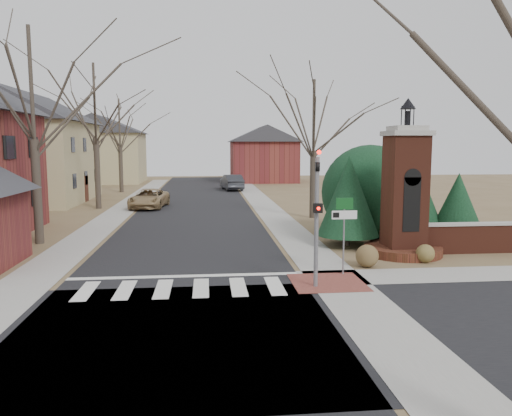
{
  "coord_description": "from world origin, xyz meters",
  "views": [
    {
      "loc": [
        0.82,
        -14.87,
        4.56
      ],
      "look_at": [
        2.89,
        6.0,
        1.92
      ],
      "focal_mm": 35.0,
      "sensor_mm": 36.0,
      "label": 1
    }
  ],
  "objects": [
    {
      "name": "sidewalk_right_main",
      "position": [
        5.2,
        22.0,
        0.01
      ],
      "size": [
        2.0,
        60.0,
        0.02
      ],
      "primitive_type": "cube",
      "color": "gray",
      "rests_on": "ground"
    },
    {
      "name": "evergreen_mass",
      "position": [
        9.0,
        9.5,
        2.4
      ],
      "size": [
        4.8,
        4.8,
        4.8
      ],
      "primitive_type": "sphere",
      "color": "black",
      "rests_on": "ground"
    },
    {
      "name": "pickup_truck",
      "position": [
        -3.4,
        22.08,
        0.69
      ],
      "size": [
        2.83,
        5.18,
        1.38
      ],
      "primitive_type": "imported",
      "rotation": [
        0.0,
        0.0,
        -0.11
      ],
      "color": "#9F8257",
      "rests_on": "ground"
    },
    {
      "name": "stop_bar",
      "position": [
        0.0,
        2.3,
        0.01
      ],
      "size": [
        8.0,
        0.35,
        0.02
      ],
      "primitive_type": "cube",
      "color": "silver",
      "rests_on": "ground"
    },
    {
      "name": "distant_car",
      "position": [
        3.4,
        36.2,
        0.8
      ],
      "size": [
        2.36,
        5.02,
        1.59
      ],
      "primitive_type": "imported",
      "rotation": [
        0.0,
        0.0,
        3.28
      ],
      "color": "#32343A",
      "rests_on": "ground"
    },
    {
      "name": "house_distant_left",
      "position": [
        -12.01,
        48.0,
        4.25
      ],
      "size": [
        10.8,
        8.8,
        8.53
      ],
      "color": "tan",
      "rests_on": "ground"
    },
    {
      "name": "bare_tree_0",
      "position": [
        -7.0,
        9.0,
        7.7
      ],
      "size": [
        8.05,
        8.05,
        11.15
      ],
      "color": "#473D33",
      "rests_on": "ground"
    },
    {
      "name": "crosswalk_zone",
      "position": [
        0.0,
        0.8,
        0.01
      ],
      "size": [
        8.0,
        2.2,
        0.02
      ],
      "primitive_type": "cube",
      "color": "silver",
      "rests_on": "ground"
    },
    {
      "name": "house_distant_right",
      "position": [
        7.99,
        47.99,
        3.65
      ],
      "size": [
        8.8,
        8.8,
        7.3
      ],
      "color": "maroon",
      "rests_on": "ground"
    },
    {
      "name": "bare_tree_2",
      "position": [
        -7.5,
        35.0,
        7.03
      ],
      "size": [
        7.35,
        7.35,
        10.19
      ],
      "color": "#473D33",
      "rests_on": "ground"
    },
    {
      "name": "brick_gate_monument",
      "position": [
        9.0,
        4.99,
        2.17
      ],
      "size": [
        3.2,
        3.2,
        6.47
      ],
      "color": "#58261A",
      "rests_on": "ground"
    },
    {
      "name": "bare_tree_3",
      "position": [
        7.5,
        16.0,
        6.69
      ],
      "size": [
        7.0,
        7.0,
        9.7
      ],
      "color": "#473D33",
      "rests_on": "ground"
    },
    {
      "name": "ground",
      "position": [
        0.0,
        0.0,
        0.0
      ],
      "size": [
        120.0,
        120.0,
        0.0
      ],
      "primitive_type": "plane",
      "color": "brown",
      "rests_on": "ground"
    },
    {
      "name": "main_street",
      "position": [
        0.0,
        22.0,
        0.01
      ],
      "size": [
        8.0,
        70.0,
        0.01
      ],
      "primitive_type": "cube",
      "color": "black",
      "rests_on": "ground"
    },
    {
      "name": "evergreen_mid",
      "position": [
        10.5,
        8.2,
        2.6
      ],
      "size": [
        3.4,
        3.4,
        4.7
      ],
      "color": "#473D33",
      "rests_on": "ground"
    },
    {
      "name": "brick_garden_wall",
      "position": [
        13.5,
        5.0,
        0.66
      ],
      "size": [
        7.5,
        0.5,
        1.3
      ],
      "color": "#58261A",
      "rests_on": "ground"
    },
    {
      "name": "dry_shrub_right",
      "position": [
        9.3,
        3.48,
        0.36
      ],
      "size": [
        0.72,
        0.72,
        0.72
      ],
      "primitive_type": "sphere",
      "color": "brown",
      "rests_on": "ground"
    },
    {
      "name": "sign_post",
      "position": [
        5.59,
        1.99,
        1.95
      ],
      "size": [
        0.9,
        0.07,
        2.75
      ],
      "color": "slate",
      "rests_on": "ground"
    },
    {
      "name": "traffic_signal_pole",
      "position": [
        4.3,
        0.57,
        2.59
      ],
      "size": [
        0.28,
        0.41,
        4.5
      ],
      "color": "slate",
      "rests_on": "ground"
    },
    {
      "name": "dry_shrub_left",
      "position": [
        6.8,
        3.0,
        0.43
      ],
      "size": [
        0.86,
        0.86,
        0.86
      ],
      "primitive_type": "sphere",
      "color": "brown",
      "rests_on": "ground"
    },
    {
      "name": "house_stucco_left",
      "position": [
        -13.5,
        27.0,
        4.59
      ],
      "size": [
        9.8,
        12.8,
        9.28
      ],
      "color": "tan",
      "rests_on": "ground"
    },
    {
      "name": "evergreen_near",
      "position": [
        7.2,
        7.0,
        2.3
      ],
      "size": [
        2.8,
        2.8,
        4.1
      ],
      "color": "#473D33",
      "rests_on": "ground"
    },
    {
      "name": "curb_apron",
      "position": [
        4.8,
        1.0,
        0.01
      ],
      "size": [
        2.4,
        2.4,
        0.02
      ],
      "primitive_type": "cube",
      "color": "brown",
      "rests_on": "ground"
    },
    {
      "name": "evergreen_far",
      "position": [
        12.5,
        7.2,
        1.9
      ],
      "size": [
        2.4,
        2.4,
        3.3
      ],
      "color": "#473D33",
      "rests_on": "ground"
    },
    {
      "name": "cross_street",
      "position": [
        0.0,
        -3.0,
        0.01
      ],
      "size": [
        120.0,
        8.0,
        0.01
      ],
      "primitive_type": "cube",
      "color": "black",
      "rests_on": "ground"
    },
    {
      "name": "sidewalk_left",
      "position": [
        -5.2,
        22.0,
        0.01
      ],
      "size": [
        2.0,
        60.0,
        0.02
      ],
      "primitive_type": "cube",
      "color": "gray",
      "rests_on": "ground"
    },
    {
      "name": "bare_tree_1",
      "position": [
        -7.0,
        22.0,
        8.03
      ],
      "size": [
        8.4,
        8.4,
        11.64
      ],
      "color": "#473D33",
      "rests_on": "ground"
    }
  ]
}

